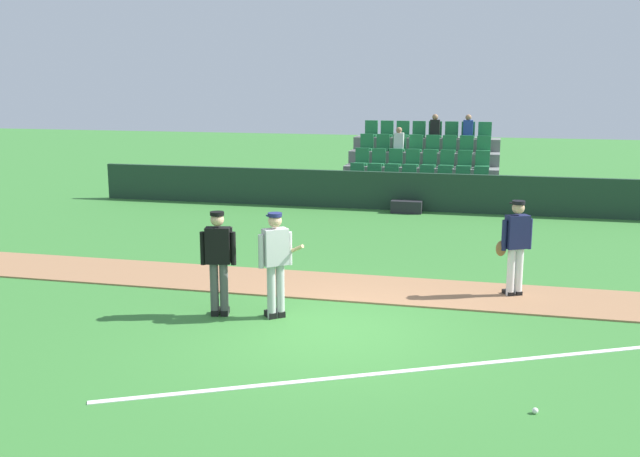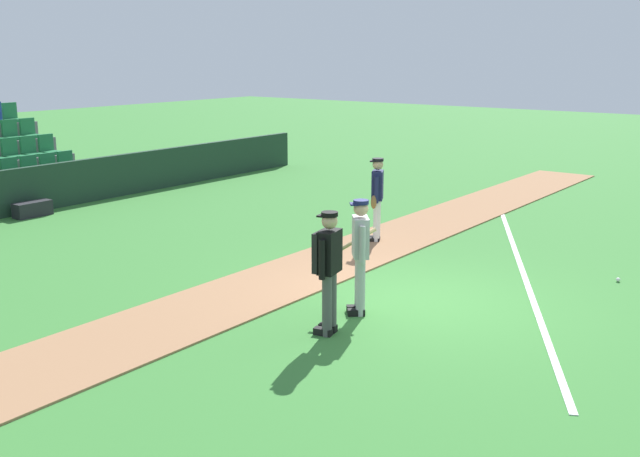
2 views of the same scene
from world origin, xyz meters
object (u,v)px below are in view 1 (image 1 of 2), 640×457
object	(u,v)px
baseball	(535,411)
umpire_home_plate	(218,257)
runner_navy_jersey	(515,245)
equipment_bag	(406,207)
batter_grey_jersey	(276,261)

from	to	relation	value
baseball	umpire_home_plate	bearing A→B (deg)	152.49
runner_navy_jersey	equipment_bag	distance (m)	8.52
runner_navy_jersey	batter_grey_jersey	bearing A→B (deg)	-150.61
umpire_home_plate	runner_navy_jersey	world-z (taller)	same
batter_grey_jersey	baseball	xyz separation A→B (m)	(4.01, -2.69, -0.93)
batter_grey_jersey	runner_navy_jersey	world-z (taller)	same
umpire_home_plate	runner_navy_jersey	bearing A→B (deg)	25.35
baseball	batter_grey_jersey	bearing A→B (deg)	146.14
equipment_bag	umpire_home_plate	bearing A→B (deg)	-100.22
runner_navy_jersey	equipment_bag	bearing A→B (deg)	110.16
umpire_home_plate	baseball	bearing A→B (deg)	-27.51
batter_grey_jersey	equipment_bag	xyz separation A→B (m)	(0.89, 10.11, -0.79)
batter_grey_jersey	umpire_home_plate	distance (m)	0.96
umpire_home_plate	batter_grey_jersey	bearing A→B (deg)	6.52
umpire_home_plate	runner_navy_jersey	xyz separation A→B (m)	(4.77, 2.26, -0.04)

